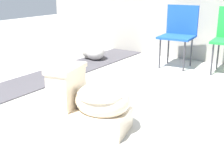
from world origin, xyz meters
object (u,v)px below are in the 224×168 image
object	(u,v)px
boulder_near	(93,52)
boulder_far	(95,52)
toilet	(91,103)
folding_chair_left	(179,29)

from	to	relation	value
boulder_near	boulder_far	xyz separation A→B (m)	(0.06, -0.02, 0.01)
toilet	boulder_near	xyz separation A→B (m)	(-1.47, 1.92, -0.11)
folding_chair_left	boulder_far	size ratio (longest dim) A/B	2.25
boulder_far	folding_chair_left	bearing A→B (deg)	18.67
toilet	folding_chair_left	xyz separation A→B (m)	(-0.23, 2.30, 0.29)
folding_chair_left	boulder_near	xyz separation A→B (m)	(-1.23, -0.38, -0.40)
toilet	boulder_near	bearing A→B (deg)	113.94
toilet	folding_chair_left	bearing A→B (deg)	82.43
folding_chair_left	boulder_near	world-z (taller)	folding_chair_left
toilet	boulder_far	xyz separation A→B (m)	(-1.41, 1.91, -0.10)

